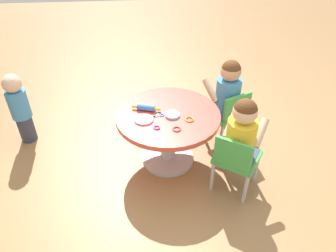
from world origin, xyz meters
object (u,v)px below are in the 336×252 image
seated_child_left (242,131)px  child_chair_right (228,113)px  toddler_standing (20,107)px  craft_table (168,127)px  seated_child_right (228,89)px  rolling_pin (146,108)px  craft_scissors (158,115)px  child_chair_left (236,159)px

seated_child_left → child_chair_right: bearing=-6.4°
seated_child_left → toddler_standing: (0.72, 1.75, -0.17)m
craft_table → seated_child_right: seated_child_right is taller
child_chair_right → rolling_pin: size_ratio=2.37×
craft_table → child_chair_right: (0.22, -0.55, -0.05)m
seated_child_right → craft_table: bearing=115.5°
seated_child_right → rolling_pin: seated_child_right is taller
seated_child_right → craft_scissors: bearing=114.1°
rolling_pin → craft_scissors: size_ratio=1.62×
child_chair_left → seated_child_left: size_ratio=1.05×
child_chair_left → craft_scissors: child_chair_left is taller
toddler_standing → craft_scissors: bearing=-109.1°
seated_child_left → craft_scissors: 0.65m
craft_table → child_chair_right: 0.59m
toddler_standing → craft_scissors: 1.26m
rolling_pin → child_chair_left: bearing=-123.9°
craft_table → child_chair_left: bearing=-128.1°
toddler_standing → rolling_pin: size_ratio=2.97×
seated_child_left → rolling_pin: bearing=59.1°
child_chair_right → craft_scissors: bearing=110.7°
child_chair_right → rolling_pin: bearing=102.4°
child_chair_left → rolling_pin: size_ratio=2.37×
child_chair_left → craft_scissors: size_ratio=3.82×
child_chair_right → seated_child_right: 0.23m
seated_child_right → toddler_standing: 1.81m
seated_child_right → toddler_standing: size_ratio=0.76×
craft_table → rolling_pin: (0.06, 0.17, 0.15)m
craft_table → child_chair_left: child_chair_left is taller
seated_child_left → child_chair_right: size_ratio=0.95×
seated_child_right → seated_child_left: bearing=175.6°
toddler_standing → craft_scissors: toddler_standing is taller
seated_child_right → craft_scissors: seated_child_right is taller
child_chair_right → rolling_pin: 0.76m
craft_scissors → child_chair_right: bearing=-69.3°
craft_table → child_chair_left: 0.59m
craft_table → rolling_pin: bearing=70.1°
child_chair_left → rolling_pin: bearing=56.1°
craft_table → seated_child_right: (0.25, -0.53, 0.18)m
craft_table → child_chair_right: bearing=-68.3°
child_chair_left → toddler_standing: bearing=66.5°
seated_child_right → rolling_pin: bearing=105.5°
child_chair_left → seated_child_right: 0.66m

